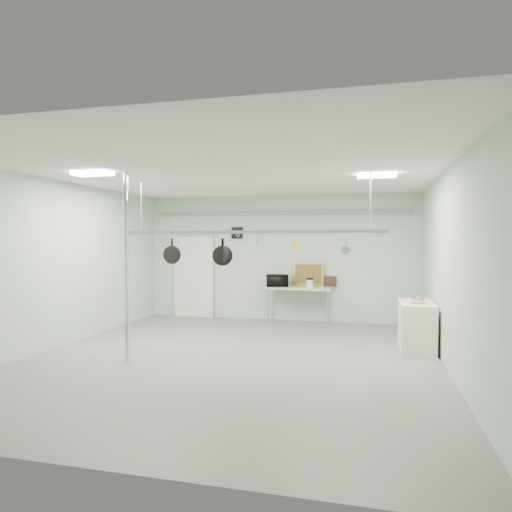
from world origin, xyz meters
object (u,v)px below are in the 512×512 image
(microwave, at_px, (277,280))
(skillet_mid, at_px, (223,251))
(skillet_left, at_px, (172,251))
(skillet_right, at_px, (222,252))
(prep_table, at_px, (299,290))
(side_cabinet, at_px, (416,326))
(fruit_bowl, at_px, (417,301))
(pot_rack, at_px, (249,230))
(chrome_pole, at_px, (126,267))
(coffee_canister, at_px, (310,283))

(microwave, xyz_separation_m, skillet_mid, (-0.34, -3.28, 0.80))
(skillet_left, bearing_deg, skillet_right, -1.85)
(prep_table, relative_size, skillet_mid, 3.43)
(side_cabinet, bearing_deg, microwave, 144.77)
(side_cabinet, relative_size, skillet_right, 2.49)
(fruit_bowl, height_order, skillet_right, skillet_right)
(side_cabinet, relative_size, pot_rack, 0.25)
(side_cabinet, distance_m, pot_rack, 3.62)
(fruit_bowl, bearing_deg, chrome_pole, -159.19)
(microwave, height_order, coffee_canister, microwave)
(chrome_pole, distance_m, pot_rack, 2.19)
(chrome_pole, relative_size, skillet_left, 6.67)
(skillet_right, bearing_deg, fruit_bowl, -0.78)
(microwave, bearing_deg, side_cabinet, 130.36)
(pot_rack, distance_m, microwave, 3.49)
(skillet_mid, relative_size, skillet_right, 0.97)
(prep_table, xyz_separation_m, skillet_mid, (-0.88, -3.30, 1.02))
(skillet_left, bearing_deg, prep_table, 58.50)
(chrome_pole, relative_size, pot_rack, 0.67)
(skillet_left, bearing_deg, skillet_mid, -1.85)
(skillet_right, bearing_deg, coffee_canister, 54.47)
(skillet_right, bearing_deg, skillet_mid, -16.11)
(coffee_canister, bearing_deg, skillet_left, -123.18)
(prep_table, xyz_separation_m, coffee_canister, (0.27, -0.02, 0.17))
(chrome_pole, xyz_separation_m, fruit_bowl, (4.84, 1.84, -0.66))
(skillet_mid, bearing_deg, side_cabinet, 50.40)
(fruit_bowl, relative_size, skillet_mid, 0.73)
(fruit_bowl, xyz_separation_m, skillet_right, (-3.43, -0.94, 0.90))
(skillet_mid, distance_m, skillet_right, 0.01)
(pot_rack, distance_m, coffee_canister, 3.57)
(skillet_right, bearing_deg, chrome_pole, -163.58)
(side_cabinet, relative_size, skillet_mid, 2.57)
(chrome_pole, distance_m, side_cabinet, 5.37)
(prep_table, distance_m, coffee_canister, 0.32)
(prep_table, bearing_deg, microwave, -178.07)
(prep_table, height_order, side_cabinet, prep_table)
(chrome_pole, xyz_separation_m, microwave, (1.76, 4.18, -0.55))
(chrome_pole, height_order, skillet_right, chrome_pole)
(side_cabinet, relative_size, fruit_bowl, 3.55)
(coffee_canister, bearing_deg, fruit_bowl, -45.86)
(prep_table, xyz_separation_m, side_cabinet, (2.55, -2.20, -0.38))
(chrome_pole, relative_size, side_cabinet, 2.67)
(fruit_bowl, bearing_deg, side_cabinet, 87.48)
(chrome_pole, xyz_separation_m, pot_rack, (1.90, 0.90, 0.63))
(chrome_pole, height_order, fruit_bowl, chrome_pole)
(microwave, bearing_deg, pot_rack, 78.03)
(pot_rack, distance_m, skillet_right, 0.62)
(fruit_bowl, bearing_deg, coffee_canister, 134.14)
(pot_rack, bearing_deg, microwave, 92.44)
(fruit_bowl, height_order, skillet_left, skillet_left)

